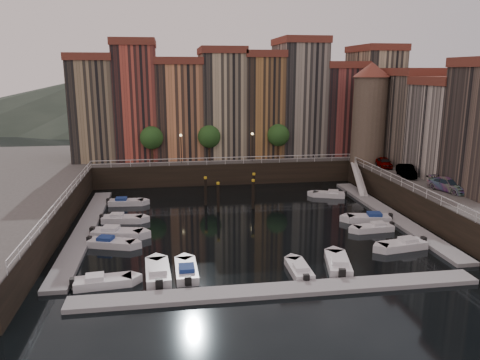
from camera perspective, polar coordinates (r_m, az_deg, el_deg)
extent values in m
plane|color=black|center=(50.35, 0.42, -4.91)|extent=(200.00, 200.00, 0.00)
cube|color=black|center=(75.00, -2.72, 2.28)|extent=(80.00, 20.00, 3.00)
cube|color=gray|center=(49.53, -18.32, -5.70)|extent=(2.00, 28.00, 0.35)
cube|color=gray|center=(54.27, 17.79, -4.03)|extent=(2.00, 28.00, 0.35)
cube|color=gray|center=(34.81, 4.97, -13.21)|extent=(30.00, 2.00, 0.35)
cone|color=#2D382D|center=(159.09, -17.00, 9.47)|extent=(80.00, 80.00, 14.00)
cone|color=#2D382D|center=(157.91, -4.17, 10.70)|extent=(100.00, 100.00, 18.00)
cone|color=#2D382D|center=(164.59, 8.26, 9.65)|extent=(70.00, 70.00, 12.00)
cube|color=#907C5C|center=(71.75, -17.17, 8.08)|extent=(6.00, 10.00, 14.00)
cube|color=brown|center=(71.56, -17.59, 14.06)|extent=(6.30, 10.30, 1.00)
cube|color=#BB4B3A|center=(71.06, -12.46, 9.12)|extent=(5.80, 10.00, 16.00)
cube|color=brown|center=(71.02, -12.81, 15.97)|extent=(6.10, 10.30, 1.00)
cube|color=tan|center=(71.03, -7.41, 8.30)|extent=(6.50, 10.00, 13.50)
cube|color=brown|center=(70.80, -7.58, 14.16)|extent=(6.80, 10.30, 1.00)
cube|color=tan|center=(71.40, -2.26, 9.03)|extent=(6.20, 10.00, 15.00)
cube|color=brown|center=(71.28, -2.32, 15.45)|extent=(6.50, 10.30, 1.00)
cube|color=#A5723C|center=(72.32, 2.45, 8.88)|extent=(5.60, 10.00, 14.50)
cube|color=brown|center=(72.16, 2.51, 15.03)|extent=(5.90, 10.30, 1.00)
cube|color=gray|center=(73.64, 7.11, 9.65)|extent=(6.40, 10.00, 16.50)
cube|color=brown|center=(73.65, 7.31, 16.46)|extent=(6.70, 10.30, 1.00)
cube|color=brown|center=(75.67, 11.64, 8.24)|extent=(6.00, 10.00, 13.00)
cube|color=brown|center=(75.43, 11.89, 13.54)|extent=(6.30, 10.30, 1.00)
cube|color=tan|center=(77.84, 15.85, 9.07)|extent=(5.90, 10.00, 15.50)
cube|color=brown|center=(77.76, 16.24, 15.14)|extent=(6.20, 10.30, 1.00)
cube|color=#77695A|center=(68.69, 21.28, 6.73)|extent=(9.00, 8.00, 12.00)
cube|color=brown|center=(68.38, 21.74, 12.15)|extent=(9.30, 8.30, 1.00)
cube|color=beige|center=(61.98, 24.88, 5.34)|extent=(9.00, 8.00, 11.00)
cube|color=brown|center=(61.58, 25.42, 10.87)|extent=(9.30, 8.30, 1.00)
cylinder|color=#6B5B4C|center=(67.97, 15.43, 7.09)|extent=(4.60, 4.60, 12.00)
cone|color=brown|center=(67.65, 15.79, 12.82)|extent=(5.20, 5.20, 2.00)
cylinder|color=black|center=(66.50, -10.64, 3.04)|extent=(0.30, 0.30, 2.40)
sphere|color=#1E4719|center=(66.13, -10.73, 5.08)|extent=(3.20, 3.20, 3.20)
cylinder|color=black|center=(66.69, -3.75, 3.26)|extent=(0.30, 0.30, 2.40)
sphere|color=#1E4719|center=(66.32, -3.78, 5.31)|extent=(3.20, 3.20, 3.20)
cylinder|color=black|center=(68.26, 4.66, 3.48)|extent=(0.30, 0.30, 2.40)
sphere|color=#1E4719|center=(67.90, 4.69, 5.47)|extent=(3.20, 3.20, 3.20)
cylinder|color=black|center=(65.36, -7.19, 3.70)|extent=(0.12, 0.12, 4.00)
sphere|color=#FFD88C|center=(65.06, -7.24, 5.43)|extent=(0.36, 0.36, 0.36)
cylinder|color=black|center=(66.36, 1.50, 3.94)|extent=(0.12, 0.12, 4.00)
sphere|color=#FFD88C|center=(66.07, 1.51, 5.65)|extent=(0.36, 0.36, 0.36)
cube|color=white|center=(64.78, -1.81, 2.77)|extent=(36.00, 0.08, 0.08)
cube|color=white|center=(64.86, -1.81, 2.38)|extent=(36.00, 0.06, 0.06)
cube|color=white|center=(54.14, 19.77, -0.08)|extent=(0.08, 34.00, 0.08)
cube|color=white|center=(54.24, 19.73, -0.54)|extent=(0.06, 34.00, 0.06)
cube|color=white|center=(48.84, -20.72, -1.53)|extent=(0.08, 34.00, 0.08)
cube|color=white|center=(48.95, -20.68, -2.04)|extent=(0.06, 34.00, 0.06)
cube|color=white|center=(63.89, 14.29, 0.20)|extent=(2.78, 8.26, 2.81)
cube|color=white|center=(63.78, 14.31, 0.64)|extent=(1.93, 8.32, 3.65)
cylinder|color=black|center=(52.85, -2.67, -2.35)|extent=(0.32, 0.32, 3.60)
cylinder|color=gold|center=(52.39, -2.70, -0.40)|extent=(0.36, 0.36, 0.25)
cylinder|color=black|center=(55.65, -4.21, -1.58)|extent=(0.32, 0.32, 3.60)
cylinder|color=gold|center=(55.21, -4.25, 0.28)|extent=(0.36, 0.36, 0.25)
cylinder|color=black|center=(54.14, 1.61, -1.97)|extent=(0.32, 0.32, 3.60)
cylinder|color=gold|center=(53.69, 1.62, -0.06)|extent=(0.36, 0.36, 0.25)
cylinder|color=black|center=(57.50, 1.68, -1.07)|extent=(0.32, 0.32, 3.60)
cylinder|color=gold|center=(57.07, 1.70, 0.73)|extent=(0.36, 0.36, 0.25)
cube|color=silver|center=(37.00, -16.34, -11.88)|extent=(4.30, 2.02, 0.71)
cube|color=silver|center=(36.85, -17.28, -11.32)|extent=(1.43, 1.26, 0.47)
cube|color=black|center=(37.07, -19.79, -11.69)|extent=(0.38, 0.50, 0.66)
cube|color=silver|center=(44.49, -15.36, -7.49)|extent=(4.46, 2.81, 0.71)
cube|color=navy|center=(44.58, -16.07, -6.91)|extent=(1.61, 1.49, 0.47)
cube|color=black|center=(45.33, -17.91, -6.95)|extent=(0.46, 0.55, 0.66)
cube|color=silver|center=(46.76, -14.69, -6.38)|extent=(5.01, 2.79, 0.81)
cube|color=silver|center=(46.81, -15.48, -5.78)|extent=(1.74, 1.58, 0.54)
cube|color=black|center=(47.49, -17.56, -5.92)|extent=(0.48, 0.60, 0.75)
cube|color=silver|center=(51.19, -14.13, -4.69)|extent=(4.35, 2.13, 0.71)
cube|color=silver|center=(51.19, -14.78, -4.22)|extent=(1.46, 1.30, 0.47)
cube|color=black|center=(51.64, -16.51, -4.40)|extent=(0.39, 0.51, 0.66)
cube|color=silver|center=(57.56, -13.71, -2.69)|extent=(4.12, 1.80, 0.69)
cube|color=navy|center=(57.54, -14.28, -2.30)|extent=(1.35, 1.18, 0.46)
cube|color=black|center=(57.85, -15.79, -2.50)|extent=(0.35, 0.48, 0.64)
cube|color=silver|center=(44.82, 19.14, -7.59)|extent=(4.58, 2.34, 0.74)
cube|color=silver|center=(45.02, 19.79, -6.94)|extent=(1.56, 1.39, 0.50)
cube|color=black|center=(46.09, 21.46, -6.88)|extent=(0.42, 0.54, 0.69)
cube|color=silver|center=(48.80, 15.94, -5.70)|extent=(3.99, 1.78, 0.66)
cube|color=silver|center=(48.93, 16.52, -5.20)|extent=(1.31, 1.15, 0.44)
cube|color=black|center=(49.72, 18.02, -5.23)|extent=(0.34, 0.46, 0.62)
cube|color=silver|center=(51.64, 15.39, -4.58)|extent=(4.65, 2.47, 0.75)
cube|color=navy|center=(51.66, 16.07, -4.10)|extent=(1.60, 1.44, 0.50)
cube|color=black|center=(52.17, 17.88, -4.29)|extent=(0.44, 0.56, 0.70)
cube|color=silver|center=(60.53, 10.79, -1.77)|extent=(4.22, 2.77, 0.67)
cube|color=silver|center=(60.43, 11.31, -1.43)|extent=(1.54, 1.44, 0.45)
cube|color=black|center=(60.51, 12.75, -1.65)|extent=(0.45, 0.53, 0.63)
cube|color=silver|center=(37.51, -9.99, -11.11)|extent=(2.12, 4.85, 0.81)
cube|color=silver|center=(36.72, -9.98, -10.83)|extent=(1.38, 1.59, 0.54)
cube|color=black|center=(35.14, -9.83, -12.35)|extent=(0.56, 0.41, 0.75)
cube|color=silver|center=(37.57, -6.56, -10.99)|extent=(1.76, 4.38, 0.74)
cube|color=navy|center=(36.85, -6.52, -10.73)|extent=(1.21, 1.41, 0.49)
cube|color=black|center=(35.40, -6.35, -12.11)|extent=(0.50, 0.36, 0.69)
cube|color=silver|center=(37.94, 7.21, -10.81)|extent=(1.54, 3.91, 0.66)
cube|color=silver|center=(37.31, 7.44, -10.57)|extent=(1.07, 1.25, 0.44)
cube|color=black|center=(36.07, 8.08, -11.77)|extent=(0.45, 0.31, 0.62)
cube|color=silver|center=(39.38, 11.84, -10.00)|extent=(2.72, 4.82, 0.78)
cube|color=silver|center=(38.64, 12.00, -9.73)|extent=(1.53, 1.69, 0.52)
cube|color=black|center=(37.12, 12.35, -11.07)|extent=(0.58, 0.47, 0.72)
imported|color=gray|center=(65.04, 17.15, 1.97)|extent=(2.32, 4.15, 1.33)
imported|color=gray|center=(60.05, 19.61, 0.96)|extent=(2.58, 4.66, 1.46)
imported|color=gray|center=(54.51, 24.08, -0.65)|extent=(3.22, 5.11, 1.38)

